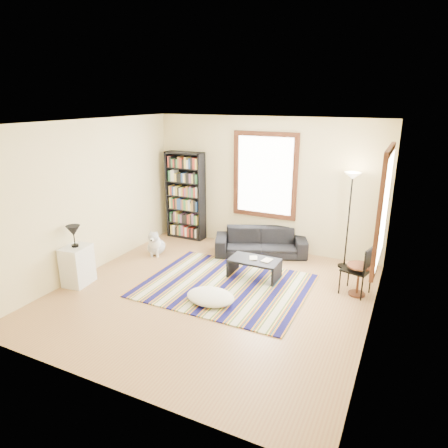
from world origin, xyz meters
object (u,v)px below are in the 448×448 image
at_px(sofa, 261,242).
at_px(bookshelf, 186,196).
at_px(side_table, 358,280).
at_px(white_cabinet, 77,265).
at_px(coffee_table, 254,268).
at_px(dog, 156,242).
at_px(floor_cushion, 211,297).
at_px(folding_chair, 356,270).
at_px(floor_lamp, 348,221).

height_order(sofa, bookshelf, bookshelf).
height_order(side_table, white_cabinet, white_cabinet).
relative_size(bookshelf, coffee_table, 2.22).
bearing_deg(dog, side_table, -20.12).
height_order(coffee_table, side_table, side_table).
xyz_separation_m(sofa, floor_cushion, (0.01, -2.29, -0.17)).
relative_size(floor_cushion, folding_chair, 0.93).
bearing_deg(floor_cushion, sofa, 90.26).
distance_m(bookshelf, white_cabinet, 3.07).
bearing_deg(dog, white_cabinet, -123.26).
bearing_deg(floor_lamp, white_cabinet, -145.76).
relative_size(sofa, coffee_table, 2.09).
bearing_deg(coffee_table, side_table, 3.99).
bearing_deg(coffee_table, floor_cushion, -103.91).
distance_m(side_table, dog, 4.07).
xyz_separation_m(coffee_table, white_cabinet, (-2.71, -1.58, 0.17)).
distance_m(coffee_table, side_table, 1.80).
relative_size(floor_lamp, folding_chair, 2.16).
xyz_separation_m(sofa, side_table, (2.10, -0.99, -0.00)).
bearing_deg(folding_chair, sofa, 169.15).
bearing_deg(floor_cushion, floor_lamp, 54.72).
distance_m(bookshelf, floor_lamp, 3.67).
xyz_separation_m(side_table, dog, (-4.07, 0.05, 0.00)).
distance_m(bookshelf, floor_cushion, 3.35).
bearing_deg(coffee_table, bookshelf, 148.45).
distance_m(folding_chair, dog, 4.02).
bearing_deg(side_table, floor_cushion, -148.12).
distance_m(folding_chair, white_cabinet, 4.78).
height_order(sofa, floor_lamp, floor_lamp).
distance_m(coffee_table, white_cabinet, 3.14).
bearing_deg(bookshelf, folding_chair, -17.02).
relative_size(coffee_table, floor_lamp, 0.48).
relative_size(bookshelf, floor_lamp, 1.08).
distance_m(bookshelf, dog, 1.41).
relative_size(floor_cushion, white_cabinet, 1.15).
height_order(bookshelf, dog, bookshelf).
relative_size(bookshelf, side_table, 3.70).
xyz_separation_m(side_table, folding_chair, (-0.05, 0.04, 0.16)).
relative_size(sofa, dog, 3.46).
relative_size(sofa, white_cabinet, 2.68).
xyz_separation_m(floor_cushion, floor_lamp, (1.69, 2.39, 0.83)).
bearing_deg(bookshelf, white_cabinet, -98.53).
bearing_deg(side_table, white_cabinet, -159.29).
bearing_deg(coffee_table, floor_lamp, 41.02).
bearing_deg(bookshelf, sofa, -7.84).
relative_size(side_table, white_cabinet, 0.77).
relative_size(floor_cushion, side_table, 1.48).
bearing_deg(coffee_table, folding_chair, 5.31).
bearing_deg(coffee_table, sofa, 105.04).
bearing_deg(bookshelf, floor_lamp, -2.66).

